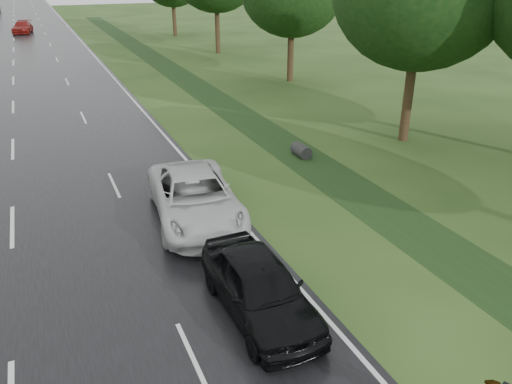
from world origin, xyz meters
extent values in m
cube|color=black|center=(0.00, 45.00, 0.02)|extent=(14.00, 180.00, 0.04)
cube|color=silver|center=(6.75, 45.00, 0.04)|extent=(0.12, 180.00, 0.01)
cube|color=silver|center=(0.00, 45.00, 0.04)|extent=(0.12, 180.00, 0.01)
cube|color=#1E3313|center=(11.50, 20.00, 0.00)|extent=(2.20, 120.00, 0.01)
cylinder|color=#2D2D2D|center=(11.50, 10.00, 0.25)|extent=(0.56, 1.00, 0.56)
cylinder|color=#342615|center=(17.00, 10.00, 1.92)|extent=(0.44, 0.44, 3.84)
cylinder|color=#342615|center=(18.20, 24.00, 1.76)|extent=(0.44, 0.44, 3.52)
cylinder|color=#342615|center=(17.80, 38.00, 2.08)|extent=(0.44, 0.44, 4.16)
cylinder|color=#342615|center=(17.50, 52.00, 1.84)|extent=(0.44, 0.44, 3.68)
imported|color=silver|center=(5.50, 6.11, 0.81)|extent=(3.19, 5.79, 1.54)
imported|color=black|center=(5.41, 0.89, 0.77)|extent=(1.76, 4.31, 1.47)
imported|color=maroon|center=(1.10, 61.65, 0.73)|extent=(2.70, 5.03, 1.38)
camera|label=1|loc=(1.44, -7.88, 7.57)|focal=35.00mm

